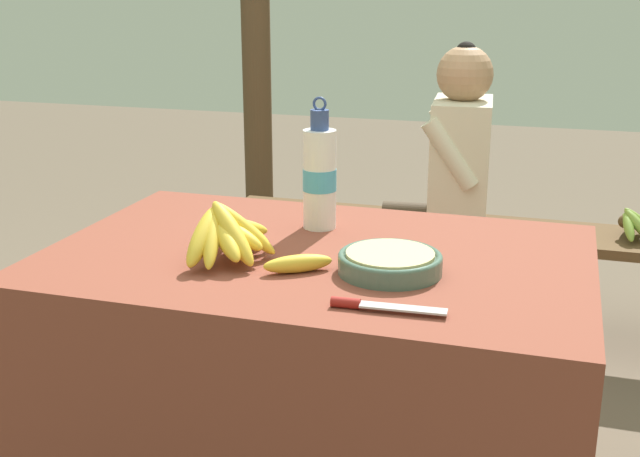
{
  "coord_description": "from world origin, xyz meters",
  "views": [
    {
      "loc": [
        0.51,
        -1.63,
        1.29
      ],
      "look_at": [
        -0.01,
        0.05,
        0.75
      ],
      "focal_mm": 45.0,
      "sensor_mm": 36.0,
      "label": 1
    }
  ],
  "objects_px": {
    "water_bottle": "(320,177)",
    "loose_banana_front": "(296,263)",
    "seated_vendor": "(446,172)",
    "serving_bowl": "(390,261)",
    "knife": "(371,305)",
    "banana_bunch_green": "(635,223)",
    "support_post_near": "(255,3)",
    "banana_bunch_ripe": "(227,231)",
    "wooden_bench": "(472,242)"
  },
  "relations": [
    {
      "from": "water_bottle",
      "to": "loose_banana_front",
      "type": "height_order",
      "value": "water_bottle"
    },
    {
      "from": "water_bottle",
      "to": "seated_vendor",
      "type": "height_order",
      "value": "seated_vendor"
    },
    {
      "from": "serving_bowl",
      "to": "knife",
      "type": "xyz_separation_m",
      "value": [
        0.01,
        -0.21,
        -0.02
      ]
    },
    {
      "from": "loose_banana_front",
      "to": "banana_bunch_green",
      "type": "xyz_separation_m",
      "value": [
        0.77,
        1.36,
        -0.23
      ]
    },
    {
      "from": "banana_bunch_green",
      "to": "serving_bowl",
      "type": "bearing_deg",
      "value": -114.17
    },
    {
      "from": "support_post_near",
      "to": "loose_banana_front",
      "type": "bearing_deg",
      "value": -66.35
    },
    {
      "from": "banana_bunch_ripe",
      "to": "serving_bowl",
      "type": "xyz_separation_m",
      "value": [
        0.36,
        0.02,
        -0.04
      ]
    },
    {
      "from": "loose_banana_front",
      "to": "wooden_bench",
      "type": "relative_size",
      "value": 0.08
    },
    {
      "from": "serving_bowl",
      "to": "water_bottle",
      "type": "xyz_separation_m",
      "value": [
        -0.24,
        0.27,
        0.1
      ]
    },
    {
      "from": "knife",
      "to": "support_post_near",
      "type": "height_order",
      "value": "support_post_near"
    },
    {
      "from": "banana_bunch_ripe",
      "to": "seated_vendor",
      "type": "relative_size",
      "value": 0.26
    },
    {
      "from": "loose_banana_front",
      "to": "knife",
      "type": "xyz_separation_m",
      "value": [
        0.2,
        -0.15,
        -0.01
      ]
    },
    {
      "from": "loose_banana_front",
      "to": "wooden_bench",
      "type": "height_order",
      "value": "loose_banana_front"
    },
    {
      "from": "loose_banana_front",
      "to": "banana_bunch_green",
      "type": "relative_size",
      "value": 0.6
    },
    {
      "from": "serving_bowl",
      "to": "seated_vendor",
      "type": "height_order",
      "value": "seated_vendor"
    },
    {
      "from": "seated_vendor",
      "to": "loose_banana_front",
      "type": "bearing_deg",
      "value": 79.7
    },
    {
      "from": "serving_bowl",
      "to": "wooden_bench",
      "type": "distance_m",
      "value": 1.35
    },
    {
      "from": "seated_vendor",
      "to": "support_post_near",
      "type": "bearing_deg",
      "value": -32.12
    },
    {
      "from": "loose_banana_front",
      "to": "support_post_near",
      "type": "xyz_separation_m",
      "value": [
        -0.78,
        1.78,
        0.48
      ]
    },
    {
      "from": "serving_bowl",
      "to": "seated_vendor",
      "type": "distance_m",
      "value": 1.27
    },
    {
      "from": "loose_banana_front",
      "to": "banana_bunch_green",
      "type": "distance_m",
      "value": 1.58
    },
    {
      "from": "loose_banana_front",
      "to": "wooden_bench",
      "type": "bearing_deg",
      "value": 80.67
    },
    {
      "from": "knife",
      "to": "loose_banana_front",
      "type": "bearing_deg",
      "value": 139.11
    },
    {
      "from": "knife",
      "to": "wooden_bench",
      "type": "distance_m",
      "value": 1.55
    },
    {
      "from": "banana_bunch_green",
      "to": "seated_vendor",
      "type": "bearing_deg",
      "value": -176.82
    },
    {
      "from": "knife",
      "to": "seated_vendor",
      "type": "distance_m",
      "value": 1.48
    },
    {
      "from": "banana_bunch_ripe",
      "to": "knife",
      "type": "xyz_separation_m",
      "value": [
        0.37,
        -0.18,
        -0.05
      ]
    },
    {
      "from": "serving_bowl",
      "to": "loose_banana_front",
      "type": "relative_size",
      "value": 1.51
    },
    {
      "from": "loose_banana_front",
      "to": "support_post_near",
      "type": "relative_size",
      "value": 0.06
    },
    {
      "from": "serving_bowl",
      "to": "water_bottle",
      "type": "height_order",
      "value": "water_bottle"
    },
    {
      "from": "serving_bowl",
      "to": "water_bottle",
      "type": "relative_size",
      "value": 0.68
    },
    {
      "from": "water_bottle",
      "to": "knife",
      "type": "relative_size",
      "value": 1.49
    },
    {
      "from": "serving_bowl",
      "to": "support_post_near",
      "type": "distance_m",
      "value": 2.04
    },
    {
      "from": "loose_banana_front",
      "to": "wooden_bench",
      "type": "distance_m",
      "value": 1.42
    },
    {
      "from": "wooden_bench",
      "to": "banana_bunch_green",
      "type": "height_order",
      "value": "banana_bunch_green"
    },
    {
      "from": "water_bottle",
      "to": "banana_bunch_green",
      "type": "bearing_deg",
      "value": 51.66
    },
    {
      "from": "seated_vendor",
      "to": "knife",
      "type": "bearing_deg",
      "value": 87.92
    },
    {
      "from": "water_bottle",
      "to": "wooden_bench",
      "type": "height_order",
      "value": "water_bottle"
    },
    {
      "from": "banana_bunch_ripe",
      "to": "wooden_bench",
      "type": "xyz_separation_m",
      "value": [
        0.39,
        1.33,
        -0.4
      ]
    },
    {
      "from": "wooden_bench",
      "to": "seated_vendor",
      "type": "relative_size",
      "value": 1.73
    },
    {
      "from": "water_bottle",
      "to": "banana_bunch_green",
      "type": "height_order",
      "value": "water_bottle"
    },
    {
      "from": "serving_bowl",
      "to": "knife",
      "type": "bearing_deg",
      "value": -87.26
    },
    {
      "from": "wooden_bench",
      "to": "knife",
      "type": "bearing_deg",
      "value": -90.96
    },
    {
      "from": "serving_bowl",
      "to": "support_post_near",
      "type": "bearing_deg",
      "value": 119.25
    },
    {
      "from": "water_bottle",
      "to": "serving_bowl",
      "type": "bearing_deg",
      "value": -48.6
    },
    {
      "from": "serving_bowl",
      "to": "banana_bunch_green",
      "type": "height_order",
      "value": "serving_bowl"
    },
    {
      "from": "water_bottle",
      "to": "banana_bunch_ripe",
      "type": "bearing_deg",
      "value": -112.75
    },
    {
      "from": "water_bottle",
      "to": "banana_bunch_green",
      "type": "distance_m",
      "value": 1.37
    },
    {
      "from": "knife",
      "to": "banana_bunch_green",
      "type": "distance_m",
      "value": 1.63
    },
    {
      "from": "water_bottle",
      "to": "knife",
      "type": "bearing_deg",
      "value": -62.62
    }
  ]
}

